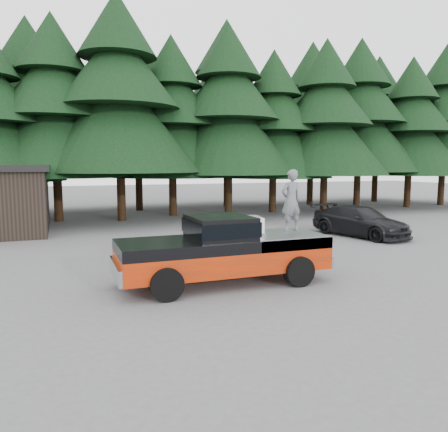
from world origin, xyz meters
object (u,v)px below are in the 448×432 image
object	(u,v)px
pickup_truck	(223,260)
man_on_bed	(291,200)
parked_car	(360,221)
air_compressor	(250,226)

from	to	relation	value
pickup_truck	man_on_bed	distance (m)	2.79
pickup_truck	parked_car	world-z (taller)	parked_car
parked_car	man_on_bed	bearing A→B (deg)	-156.33
parked_car	air_compressor	bearing A→B (deg)	-160.69
pickup_truck	man_on_bed	bearing A→B (deg)	7.11
man_on_bed	parked_car	size ratio (longest dim) A/B	0.38
pickup_truck	man_on_bed	size ratio (longest dim) A/B	3.24
air_compressor	parked_car	world-z (taller)	air_compressor
air_compressor	man_on_bed	size ratio (longest dim) A/B	0.37
parked_car	pickup_truck	bearing A→B (deg)	-162.83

